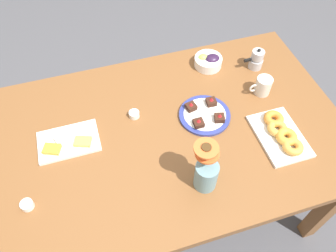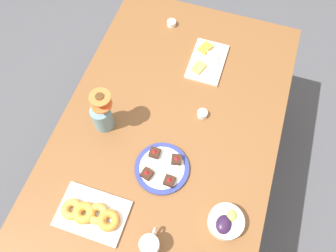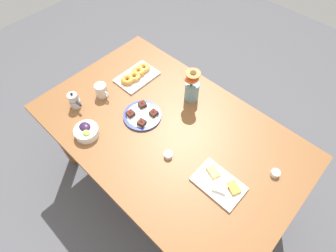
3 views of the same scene
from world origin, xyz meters
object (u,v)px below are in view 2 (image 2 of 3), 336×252
Objects in this scene: croissant_platter at (91,214)px; dessert_plate at (162,168)px; cheese_platter at (207,61)px; jam_cup_honey at (172,23)px; grape_bowl at (226,222)px; jam_cup_berry at (202,114)px; dining_table at (168,138)px; coffee_mug at (150,245)px; flower_vase at (102,116)px.

croissant_platter is 0.35m from dessert_plate.
dessert_plate is (-0.62, 0.03, 0.00)m from cheese_platter.
jam_cup_honey is at bearing 15.00° from dessert_plate.
jam_cup_honey is at bearing 29.33° from grape_bowl.
cheese_platter is at bearing 11.13° from jam_cup_berry.
jam_cup_honey is at bearing 16.42° from dining_table.
croissant_platter is 5.83× the size of jam_cup_honey.
croissant_platter is 1.18× the size of dessert_plate.
grape_bowl is at bearing -150.67° from jam_cup_honey.
croissant_platter is at bearing -179.61° from jam_cup_honey.
jam_cup_berry is (0.12, -0.13, 0.10)m from dining_table.
coffee_mug reaches higher than jam_cup_berry.
dessert_plate is at bearing -36.85° from croissant_platter.
coffee_mug is at bearing -166.28° from jam_cup_honey.
dining_table is 0.65m from jam_cup_honey.
flower_vase is (0.44, 0.38, 0.04)m from coffee_mug.
cheese_platter is 1.10× the size of dessert_plate.
coffee_mug reaches higher than cheese_platter.
croissant_platter is 0.66m from jam_cup_berry.
grape_bowl is at bearing -154.05° from jam_cup_berry.
dessert_plate reaches higher than jam_cup_berry.
coffee_mug is at bearing -178.52° from cheese_platter.
grape_bowl is 1.08m from jam_cup_honey.
cheese_platter is at bearing -35.58° from flower_vase.
grape_bowl reaches higher than dining_table.
flower_vase is (0.12, 0.32, 0.07)m from dessert_plate.
dessert_plate is (0.32, 0.06, -0.04)m from coffee_mug.
dining_table is at bearing 133.61° from jam_cup_berry.
jam_cup_honey is 0.20× the size of flower_vase.
flower_vase reaches higher than dining_table.
grape_bowl reaches higher than jam_cup_berry.
dessert_plate is 0.35m from flower_vase.
coffee_mug is (-0.50, -0.09, 0.13)m from dining_table.
flower_vase reaches higher than cheese_platter.
grape_bowl is at bearing -133.25° from dining_table.
dining_table is 0.45m from cheese_platter.
coffee_mug is 0.43× the size of cheese_platter.
dining_table is 5.71× the size of croissant_platter.
jam_cup_honey is (1.12, 0.27, -0.03)m from coffee_mug.
grape_bowl is at bearing -114.06° from dessert_plate.
dining_table is at bearing -20.52° from croissant_platter.
dining_table is 33.33× the size of jam_cup_berry.
coffee_mug reaches higher than dining_table.
jam_cup_honey is at bearing -8.83° from flower_vase.
coffee_mug is at bearing -98.77° from croissant_platter.
dining_table is 11.22× the size of grape_bowl.
jam_cup_berry is at bearing -27.28° from croissant_platter.
jam_cup_honey is (0.18, 0.25, 0.00)m from cheese_platter.
dessert_plate reaches higher than croissant_platter.
croissant_platter reaches higher than cheese_platter.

